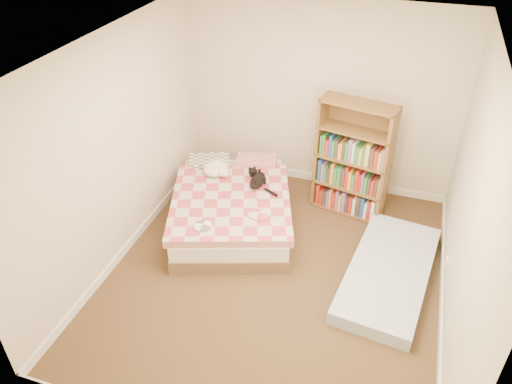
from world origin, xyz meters
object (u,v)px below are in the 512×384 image
(bed, at_px, (232,206))
(bookshelf, at_px, (351,172))
(floor_mattress, at_px, (389,273))
(black_cat, at_px, (258,179))
(white_dog, at_px, (216,169))

(bed, distance_m, bookshelf, 1.53)
(bookshelf, bearing_deg, floor_mattress, -48.63)
(black_cat, height_order, white_dog, white_dog)
(black_cat, xyz_separation_m, white_dog, (-0.57, 0.04, 0.02))
(bookshelf, height_order, white_dog, bookshelf)
(black_cat, bearing_deg, white_dog, 141.06)
(white_dog, bearing_deg, black_cat, -19.61)
(bed, xyz_separation_m, white_dog, (-0.32, 0.29, 0.31))
(floor_mattress, xyz_separation_m, white_dog, (-2.28, 0.73, 0.46))
(bed, bearing_deg, black_cat, 26.87)
(bookshelf, height_order, floor_mattress, bookshelf)
(black_cat, bearing_deg, bookshelf, -12.17)
(bed, relative_size, floor_mattress, 1.24)
(white_dog, bearing_deg, bed, -58.37)
(bookshelf, distance_m, white_dog, 1.69)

